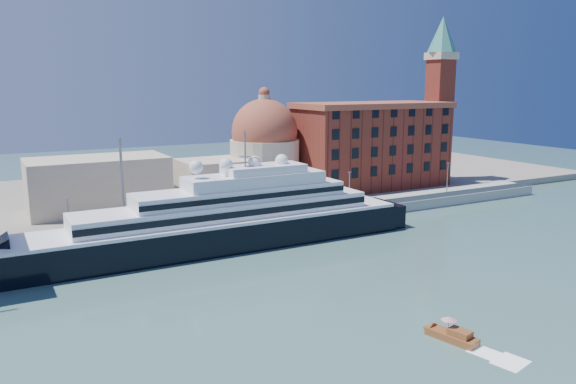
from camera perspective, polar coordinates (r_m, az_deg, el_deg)
ground at (r=88.77m, az=1.66°, el=-8.99°), size 400.00×400.00×0.00m
quay at (r=117.69m, az=-6.76°, el=-3.40°), size 180.00×10.00×2.50m
land at (r=155.66m, az=-12.44°, el=-0.14°), size 260.00×72.00×2.00m
quay_fence at (r=113.20m, az=-5.92°, el=-2.99°), size 180.00×0.10×1.20m
superyacht at (r=104.36m, az=-8.34°, el=-3.53°), size 84.99×11.78×25.40m
water_taxi at (r=72.00m, az=16.43°, el=-13.77°), size 3.53×6.63×3.00m
warehouse at (r=156.60m, az=8.52°, el=4.80°), size 43.00×19.00×23.25m
campanile at (r=171.34m, az=15.17°, el=10.08°), size 8.40×8.40×47.00m
church at (r=139.82m, az=-8.08°, el=2.89°), size 66.00×18.00×25.50m
lamp_posts at (r=110.23m, az=-12.63°, el=0.01°), size 120.80×2.40×18.00m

